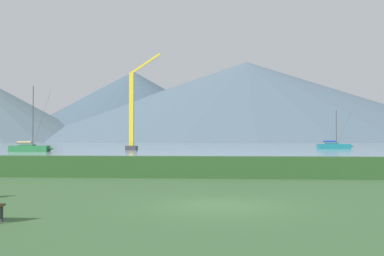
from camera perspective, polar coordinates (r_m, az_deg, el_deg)
ground_plane at (r=15.63m, az=3.38°, el=-9.30°), size 1000.00×1000.00×0.00m
harbor_water at (r=152.49m, az=4.79°, el=-2.06°), size 320.00×246.00×0.00m
hedge_line at (r=26.52m, az=4.03°, el=-4.69°), size 80.00×1.20×1.18m
sailboat_slip_0 at (r=102.41m, az=16.62°, el=-2.07°), size 7.67×3.26×8.01m
sailboat_slip_5 at (r=82.73m, az=-18.76°, el=-2.26°), size 7.35×2.53×10.80m
dock_crane at (r=89.55m, az=-7.12°, el=1.43°), size 6.43×2.00×18.05m
distant_hill_west_ridge at (r=394.62m, az=6.52°, el=3.17°), size 358.08×358.08×64.98m
distant_hill_east_ridge at (r=391.43m, az=-7.05°, el=2.60°), size 200.97×200.97×56.69m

